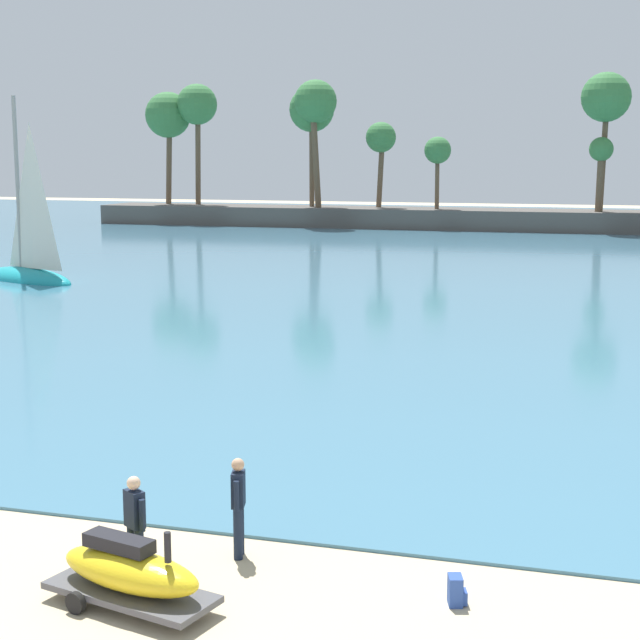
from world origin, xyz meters
TOP-DOWN VIEW (x-y plane):
  - sea at (0.00, 65.12)m, footprint 220.00×112.66m
  - palm_headland at (-2.92, 81.47)m, footprint 80.48×6.76m
  - watercraft_on_trailer at (0.12, 5.86)m, footprint 2.76×1.59m
  - person_rigging_by_gear at (-0.22, 6.73)m, footprint 0.47×0.36m
  - person_at_waterline at (0.97, 8.03)m, footprint 0.28×0.54m
  - backpack_by_trailer at (4.64, 7.28)m, footprint 0.33×0.34m
  - sailboat_near_shore at (-22.39, 38.29)m, footprint 7.24×4.55m

SIDE VIEW (x-z plane):
  - sea at x=0.00m, z-range 0.00..0.06m
  - backpack_by_trailer at x=4.64m, z-range -0.01..0.43m
  - watercraft_on_trailer at x=0.12m, z-range -0.12..1.16m
  - person_rigging_by_gear at x=-0.22m, z-range 0.06..1.73m
  - person_at_waterline at x=0.97m, z-range 0.06..1.73m
  - sailboat_near_shore at x=-22.39m, z-range -4.08..6.02m
  - palm_headland at x=-2.92m, z-range -2.15..11.12m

